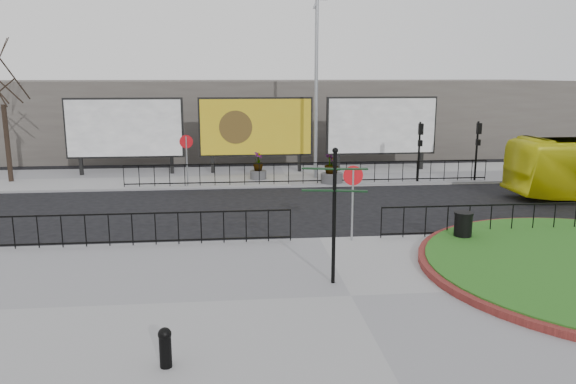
{
  "coord_description": "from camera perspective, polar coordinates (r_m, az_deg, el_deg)",
  "views": [
    {
      "loc": [
        -2.84,
        -17.69,
        5.44
      ],
      "look_at": [
        -0.84,
        2.05,
        1.26
      ],
      "focal_mm": 35.0,
      "sensor_mm": 36.0,
      "label": 1
    }
  ],
  "objects": [
    {
      "name": "signal_pole_a",
      "position": [
        28.79,
        13.24,
        4.92
      ],
      "size": [
        0.22,
        0.26,
        3.0
      ],
      "color": "black",
      "rests_on": "pavement_far"
    },
    {
      "name": "billboard_left",
      "position": [
        31.31,
        -16.26,
        6.22
      ],
      "size": [
        6.2,
        0.31,
        4.1
      ],
      "color": "black",
      "rests_on": "pavement_far"
    },
    {
      "name": "fingerpost_sign",
      "position": [
        14.2,
        4.73,
        -1.1
      ],
      "size": [
        1.66,
        0.53,
        3.54
      ],
      "rotation": [
        0.0,
        0.0,
        -0.24
      ],
      "color": "black",
      "rests_on": "pavement_near"
    },
    {
      "name": "lamp_post",
      "position": [
        29.03,
        2.89,
        10.67
      ],
      "size": [
        0.74,
        0.18,
        9.23
      ],
      "color": "gray",
      "rests_on": "pavement_far"
    },
    {
      "name": "ground",
      "position": [
        18.73,
        3.21,
        -5.01
      ],
      "size": [
        90.0,
        90.0,
        0.0
      ],
      "primitive_type": "plane",
      "color": "black",
      "rests_on": "ground"
    },
    {
      "name": "railing_near_right",
      "position": [
        20.31,
        21.82,
        -2.56
      ],
      "size": [
        9.0,
        0.1,
        1.1
      ],
      "primitive_type": null,
      "color": "black",
      "rests_on": "pavement_near"
    },
    {
      "name": "planter_c",
      "position": [
        28.07,
        4.66,
        1.88
      ],
      "size": [
        0.92,
        0.92,
        1.33
      ],
      "color": "#4C4C4F",
      "rests_on": "pavement_far"
    },
    {
      "name": "bollard",
      "position": [
        10.93,
        -12.37,
        -15.0
      ],
      "size": [
        0.25,
        0.25,
        0.78
      ],
      "color": "black",
      "rests_on": "pavement_near"
    },
    {
      "name": "litter_bin",
      "position": [
        18.87,
        17.35,
        -3.44
      ],
      "size": [
        0.6,
        0.6,
        1.0
      ],
      "color": "black",
      "rests_on": "pavement_near"
    },
    {
      "name": "tree_left",
      "position": [
        31.31,
        -26.88,
        7.3
      ],
      "size": [
        2.0,
        2.0,
        7.0
      ],
      "primitive_type": null,
      "color": "#2D2119",
      "rests_on": "pavement_far"
    },
    {
      "name": "speed_sign_near",
      "position": [
        18.06,
        6.61,
        0.57
      ],
      "size": [
        0.64,
        0.07,
        2.47
      ],
      "color": "gray",
      "rests_on": "pavement_near"
    },
    {
      "name": "building_backdrop",
      "position": [
        39.9,
        -1.69,
        7.67
      ],
      "size": [
        40.0,
        10.0,
        5.0
      ],
      "primitive_type": "cube",
      "color": "#5A554F",
      "rests_on": "ground"
    },
    {
      "name": "planter_b",
      "position": [
        27.93,
        4.29,
        2.04
      ],
      "size": [
        0.93,
        0.93,
        1.47
      ],
      "color": "#4C4C4F",
      "rests_on": "pavement_far"
    },
    {
      "name": "speed_sign_far",
      "position": [
        27.41,
        -10.28,
        4.32
      ],
      "size": [
        0.64,
        0.07,
        2.47
      ],
      "color": "gray",
      "rests_on": "pavement_far"
    },
    {
      "name": "planter_a",
      "position": [
        28.97,
        -3.05,
        2.41
      ],
      "size": [
        0.84,
        0.84,
        1.4
      ],
      "color": "#4C4C4F",
      "rests_on": "pavement_far"
    },
    {
      "name": "billboard_right",
      "position": [
        31.9,
        9.47,
        6.63
      ],
      "size": [
        6.2,
        0.31,
        4.1
      ],
      "color": "black",
      "rests_on": "pavement_far"
    },
    {
      "name": "pavement_near",
      "position": [
        14.07,
        6.42,
        -10.66
      ],
      "size": [
        30.0,
        10.0,
        0.12
      ],
      "primitive_type": "cube",
      "color": "gray",
      "rests_on": "ground"
    },
    {
      "name": "billboard_mid",
      "position": [
        30.82,
        -3.28,
        6.59
      ],
      "size": [
        6.2,
        0.31,
        4.1
      ],
      "color": "black",
      "rests_on": "pavement_far"
    },
    {
      "name": "pavement_far",
      "position": [
        30.31,
        -0.31,
        1.67
      ],
      "size": [
        44.0,
        6.0,
        0.12
      ],
      "primitive_type": "cube",
      "color": "gray",
      "rests_on": "ground"
    },
    {
      "name": "railing_near_left",
      "position": [
        18.31,
        -15.54,
        -3.65
      ],
      "size": [
        10.0,
        0.1,
        1.1
      ],
      "primitive_type": null,
      "color": "black",
      "rests_on": "pavement_near"
    },
    {
      "name": "railing_far",
      "position": [
        27.68,
        2.29,
        1.96
      ],
      "size": [
        18.0,
        0.1,
        1.1
      ],
      "primitive_type": null,
      "color": "black",
      "rests_on": "pavement_far"
    },
    {
      "name": "signal_pole_b",
      "position": [
        29.9,
        18.71,
        4.85
      ],
      "size": [
        0.22,
        0.26,
        3.0
      ],
      "color": "black",
      "rests_on": "pavement_far"
    }
  ]
}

